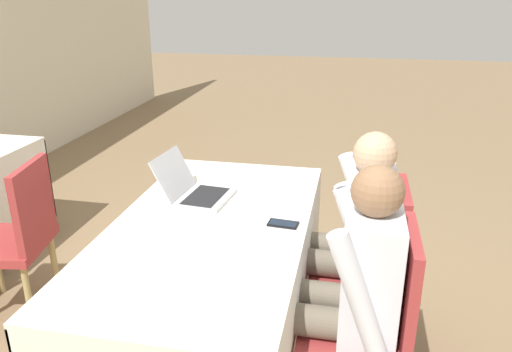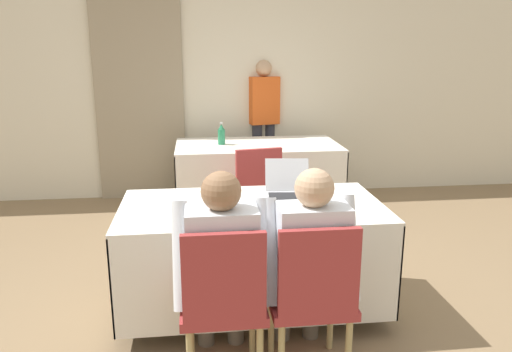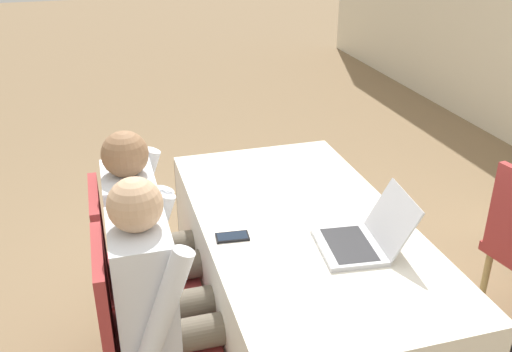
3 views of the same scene
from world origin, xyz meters
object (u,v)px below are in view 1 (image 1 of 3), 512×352
at_px(chair_near_right, 371,262).
at_px(chair_far_spare, 16,233).
at_px(laptop, 196,190).
at_px(person_checkered_shirt, 349,282).
at_px(chair_near_left, 372,319).
at_px(cell_phone, 283,224).
at_px(person_white_shirt, 352,231).

height_order(chair_near_right, chair_far_spare, same).
xyz_separation_m(chair_near_right, chair_far_spare, (-0.08, 1.92, 0.00)).
xyz_separation_m(laptop, chair_far_spare, (-0.11, 1.02, -0.30)).
xyz_separation_m(chair_near_right, person_checkered_shirt, (-0.46, 0.10, 0.16)).
height_order(chair_near_left, chair_near_right, same).
bearing_deg(person_checkered_shirt, chair_near_left, 90.00).
relative_size(chair_near_left, chair_far_spare, 1.00).
relative_size(cell_phone, person_checkered_shirt, 0.12).
height_order(chair_near_left, person_checkered_shirt, person_checkered_shirt).
bearing_deg(chair_far_spare, person_checkered_shirt, 67.82).
bearing_deg(chair_near_right, chair_far_spare, -87.69).
relative_size(cell_phone, chair_far_spare, 0.16).
bearing_deg(chair_near_right, person_checkered_shirt, -12.58).
bearing_deg(chair_near_left, chair_near_right, -180.00).
height_order(chair_near_right, person_checkered_shirt, person_checkered_shirt).
xyz_separation_m(chair_far_spare, person_white_shirt, (0.08, -1.82, 0.16)).
height_order(chair_far_spare, person_checkered_shirt, person_checkered_shirt).
bearing_deg(cell_phone, chair_near_left, -118.51).
height_order(chair_near_left, person_white_shirt, person_white_shirt).
bearing_deg(cell_phone, person_checkered_shirt, -126.35).
distance_m(laptop, chair_far_spare, 1.06).
distance_m(laptop, chair_near_left, 1.07).
bearing_deg(person_checkered_shirt, person_white_shirt, -180.00).
bearing_deg(person_checkered_shirt, laptop, -121.71).
height_order(laptop, chair_far_spare, laptop).
bearing_deg(chair_near_right, cell_phone, -66.45).
distance_m(chair_near_left, chair_far_spare, 1.96).
relative_size(cell_phone, chair_near_right, 0.16).
bearing_deg(cell_phone, laptop, 71.55).
xyz_separation_m(chair_near_left, person_checkered_shirt, (0.00, 0.10, 0.16)).
bearing_deg(laptop, chair_near_right, -86.11).
xyz_separation_m(chair_near_right, person_white_shirt, (0.00, 0.10, 0.16)).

